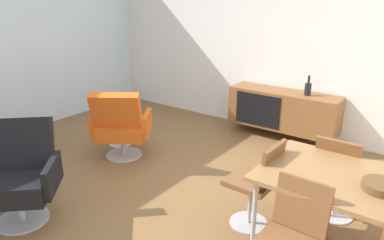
{
  "coord_description": "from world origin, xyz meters",
  "views": [
    {
      "loc": [
        2.13,
        -2.45,
        2.02
      ],
      "look_at": [
        -0.0,
        0.43,
        0.75
      ],
      "focal_mm": 32.76,
      "sensor_mm": 36.0,
      "label": 1
    }
  ],
  "objects_px": {
    "armchair_black_shell": "(18,173)",
    "side_table_round": "(119,123)",
    "dining_chair_front_left": "(292,237)",
    "lounge_chair_red": "(121,124)",
    "sideboard": "(283,110)",
    "fruit_bowl": "(118,106)",
    "vase_cobalt": "(308,89)",
    "dining_table": "(371,190)",
    "dining_chair_near_window": "(257,181)",
    "wooden_bowl_on_table": "(382,186)",
    "dining_chair_back_left": "(338,174)",
    "magazine_stack": "(34,138)"
  },
  "relations": [
    {
      "from": "armchair_black_shell",
      "to": "side_table_round",
      "type": "bearing_deg",
      "value": 108.26
    },
    {
      "from": "dining_chair_front_left",
      "to": "lounge_chair_red",
      "type": "xyz_separation_m",
      "value": [
        -2.62,
        0.85,
        -0.0
      ]
    },
    {
      "from": "sideboard",
      "to": "side_table_round",
      "type": "distance_m",
      "value": 2.39
    },
    {
      "from": "armchair_black_shell",
      "to": "fruit_bowl",
      "type": "height_order",
      "value": "armchair_black_shell"
    },
    {
      "from": "side_table_round",
      "to": "lounge_chair_red",
      "type": "bearing_deg",
      "value": -38.91
    },
    {
      "from": "side_table_round",
      "to": "dining_chair_front_left",
      "type": "bearing_deg",
      "value": -20.94
    },
    {
      "from": "sideboard",
      "to": "lounge_chair_red",
      "type": "bearing_deg",
      "value": -126.38
    },
    {
      "from": "vase_cobalt",
      "to": "armchair_black_shell",
      "type": "height_order",
      "value": "vase_cobalt"
    },
    {
      "from": "dining_table",
      "to": "dining_chair_near_window",
      "type": "distance_m",
      "value": 0.92
    },
    {
      "from": "wooden_bowl_on_table",
      "to": "dining_chair_front_left",
      "type": "xyz_separation_m",
      "value": [
        -0.42,
        -0.51,
        -0.3
      ]
    },
    {
      "from": "dining_chair_front_left",
      "to": "dining_chair_back_left",
      "type": "xyz_separation_m",
      "value": [
        -0.0,
        1.12,
        0.0
      ]
    },
    {
      "from": "wooden_bowl_on_table",
      "to": "fruit_bowl",
      "type": "height_order",
      "value": "wooden_bowl_on_table"
    },
    {
      "from": "vase_cobalt",
      "to": "dining_chair_back_left",
      "type": "xyz_separation_m",
      "value": [
        0.89,
        -1.63,
        -0.34
      ]
    },
    {
      "from": "dining_chair_near_window",
      "to": "armchair_black_shell",
      "type": "relative_size",
      "value": 0.9
    },
    {
      "from": "vase_cobalt",
      "to": "lounge_chair_red",
      "type": "height_order",
      "value": "vase_cobalt"
    },
    {
      "from": "dining_chair_front_left",
      "to": "lounge_chair_red",
      "type": "bearing_deg",
      "value": 162.13
    },
    {
      "from": "wooden_bowl_on_table",
      "to": "dining_chair_back_left",
      "type": "height_order",
      "value": "dining_chair_back_left"
    },
    {
      "from": "side_table_round",
      "to": "magazine_stack",
      "type": "distance_m",
      "value": 1.23
    },
    {
      "from": "vase_cobalt",
      "to": "wooden_bowl_on_table",
      "type": "height_order",
      "value": "vase_cobalt"
    },
    {
      "from": "sideboard",
      "to": "dining_chair_front_left",
      "type": "distance_m",
      "value": 3.01
    },
    {
      "from": "vase_cobalt",
      "to": "side_table_round",
      "type": "bearing_deg",
      "value": -142.77
    },
    {
      "from": "dining_chair_back_left",
      "to": "side_table_round",
      "type": "relative_size",
      "value": 1.65
    },
    {
      "from": "vase_cobalt",
      "to": "dining_table",
      "type": "relative_size",
      "value": 0.17
    },
    {
      "from": "wooden_bowl_on_table",
      "to": "vase_cobalt",
      "type": "bearing_deg",
      "value": 120.2
    },
    {
      "from": "sideboard",
      "to": "dining_chair_back_left",
      "type": "relative_size",
      "value": 1.87
    },
    {
      "from": "dining_table",
      "to": "magazine_stack",
      "type": "xyz_separation_m",
      "value": [
        -4.27,
        -0.19,
        -0.58
      ]
    },
    {
      "from": "dining_table",
      "to": "lounge_chair_red",
      "type": "distance_m",
      "value": 2.99
    },
    {
      "from": "sideboard",
      "to": "dining_chair_back_left",
      "type": "xyz_separation_m",
      "value": [
        1.22,
        -1.63,
        0.03
      ]
    },
    {
      "from": "dining_table",
      "to": "fruit_bowl",
      "type": "relative_size",
      "value": 8.0
    },
    {
      "from": "vase_cobalt",
      "to": "lounge_chair_red",
      "type": "bearing_deg",
      "value": -132.38
    },
    {
      "from": "wooden_bowl_on_table",
      "to": "armchair_black_shell",
      "type": "distance_m",
      "value": 3.06
    },
    {
      "from": "dining_chair_back_left",
      "to": "sideboard",
      "type": "bearing_deg",
      "value": 126.86
    },
    {
      "from": "dining_table",
      "to": "wooden_bowl_on_table",
      "type": "relative_size",
      "value": 6.15
    },
    {
      "from": "wooden_bowl_on_table",
      "to": "dining_chair_back_left",
      "type": "relative_size",
      "value": 0.3
    },
    {
      "from": "side_table_round",
      "to": "sideboard",
      "type": "bearing_deg",
      "value": 42.07
    },
    {
      "from": "vase_cobalt",
      "to": "magazine_stack",
      "type": "height_order",
      "value": "vase_cobalt"
    },
    {
      "from": "sideboard",
      "to": "magazine_stack",
      "type": "relative_size",
      "value": 3.96
    },
    {
      "from": "dining_chair_front_left",
      "to": "fruit_bowl",
      "type": "relative_size",
      "value": 4.28
    },
    {
      "from": "sideboard",
      "to": "vase_cobalt",
      "type": "distance_m",
      "value": 0.5
    },
    {
      "from": "magazine_stack",
      "to": "dining_chair_front_left",
      "type": "bearing_deg",
      "value": -5.35
    },
    {
      "from": "wooden_bowl_on_table",
      "to": "fruit_bowl",
      "type": "distance_m",
      "value": 3.48
    },
    {
      "from": "dining_chair_near_window",
      "to": "dining_table",
      "type": "bearing_deg",
      "value": 0.12
    },
    {
      "from": "dining_table",
      "to": "wooden_bowl_on_table",
      "type": "bearing_deg",
      "value": -35.78
    },
    {
      "from": "side_table_round",
      "to": "fruit_bowl",
      "type": "distance_m",
      "value": 0.24
    },
    {
      "from": "sideboard",
      "to": "dining_table",
      "type": "bearing_deg",
      "value": -54.32
    },
    {
      "from": "sideboard",
      "to": "dining_table",
      "type": "xyz_separation_m",
      "value": [
        1.57,
        -2.19,
        0.26
      ]
    },
    {
      "from": "dining_table",
      "to": "dining_chair_back_left",
      "type": "distance_m",
      "value": 0.7
    },
    {
      "from": "dining_chair_front_left",
      "to": "lounge_chair_red",
      "type": "height_order",
      "value": "lounge_chair_red"
    },
    {
      "from": "dining_chair_back_left",
      "to": "armchair_black_shell",
      "type": "relative_size",
      "value": 0.9
    },
    {
      "from": "wooden_bowl_on_table",
      "to": "magazine_stack",
      "type": "height_order",
      "value": "wooden_bowl_on_table"
    }
  ]
}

